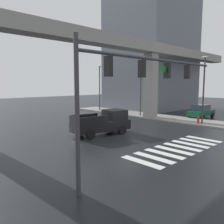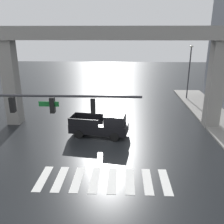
{
  "view_description": "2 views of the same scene",
  "coord_description": "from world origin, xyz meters",
  "px_view_note": "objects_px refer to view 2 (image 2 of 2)",
  "views": [
    {
      "loc": [
        -13.53,
        -12.55,
        4.35
      ],
      "look_at": [
        -0.63,
        1.0,
        2.04
      ],
      "focal_mm": 36.33,
      "sensor_mm": 36.0,
      "label": 1
    },
    {
      "loc": [
        1.15,
        -17.74,
        8.79
      ],
      "look_at": [
        0.16,
        3.08,
        1.9
      ],
      "focal_mm": 38.49,
      "sensor_mm": 36.0,
      "label": 2
    }
  ],
  "objects_px": {
    "street_lamp_mid_block": "(211,77)",
    "street_lamp_far_north": "(190,66)",
    "traffic_signal_mast": "(11,112)",
    "pickup_truck": "(102,125)"
  },
  "relations": [
    {
      "from": "street_lamp_mid_block",
      "to": "traffic_signal_mast",
      "type": "bearing_deg",
      "value": -140.87
    },
    {
      "from": "pickup_truck",
      "to": "traffic_signal_mast",
      "type": "height_order",
      "value": "traffic_signal_mast"
    },
    {
      "from": "pickup_truck",
      "to": "traffic_signal_mast",
      "type": "relative_size",
      "value": 0.49
    },
    {
      "from": "pickup_truck",
      "to": "street_lamp_mid_block",
      "type": "xyz_separation_m",
      "value": [
        10.63,
        4.66,
        3.57
      ]
    },
    {
      "from": "traffic_signal_mast",
      "to": "street_lamp_mid_block",
      "type": "bearing_deg",
      "value": 39.13
    },
    {
      "from": "pickup_truck",
      "to": "street_lamp_mid_block",
      "type": "relative_size",
      "value": 0.74
    },
    {
      "from": "street_lamp_mid_block",
      "to": "street_lamp_far_north",
      "type": "relative_size",
      "value": 1.0
    },
    {
      "from": "pickup_truck",
      "to": "street_lamp_far_north",
      "type": "xyz_separation_m",
      "value": [
        10.63,
        13.03,
        3.57
      ]
    },
    {
      "from": "street_lamp_far_north",
      "to": "pickup_truck",
      "type": "bearing_deg",
      "value": -129.22
    },
    {
      "from": "street_lamp_mid_block",
      "to": "pickup_truck",
      "type": "bearing_deg",
      "value": -156.33
    }
  ]
}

